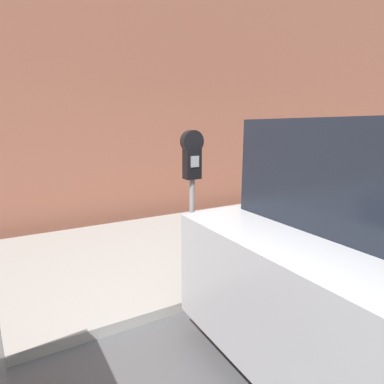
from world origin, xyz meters
TOP-DOWN VIEW (x-y plane):
  - ground_plane at (0.00, 0.00)m, footprint 60.00×60.00m
  - sidewalk at (0.00, 2.20)m, footprint 24.00×2.80m
  - building_facade at (0.00, 4.04)m, footprint 24.00×0.30m
  - parking_meter at (-0.35, 1.17)m, footprint 0.23×0.12m

SIDE VIEW (x-z plane):
  - ground_plane at x=0.00m, z-range 0.00..0.00m
  - sidewalk at x=0.00m, z-range 0.00..0.10m
  - parking_meter at x=-0.35m, z-range 0.49..2.13m
  - building_facade at x=0.00m, z-range 0.00..6.90m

